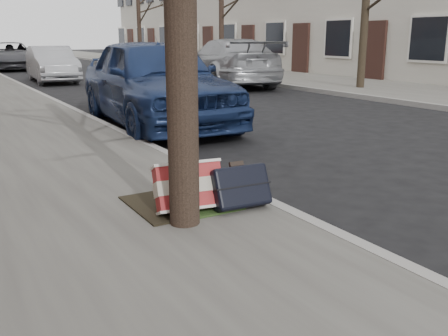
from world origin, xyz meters
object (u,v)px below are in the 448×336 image
suitcase_navy (240,186)px  car_near_front (155,81)px  suitcase_red (189,187)px  car_near_mid (52,64)px

suitcase_navy → car_near_front: 5.15m
suitcase_red → suitcase_navy: bearing=-11.6°
car_near_mid → suitcase_navy: bearing=-93.4°
suitcase_red → car_near_front: bearing=78.9°
suitcase_navy → car_near_mid: bearing=87.3°
car_near_mid → suitcase_red: bearing=-95.1°
suitcase_red → car_near_mid: 14.99m
suitcase_red → car_near_mid: size_ratio=0.15×
suitcase_navy → car_near_front: (1.33, 4.95, 0.48)m
car_near_front → car_near_mid: car_near_front is taller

